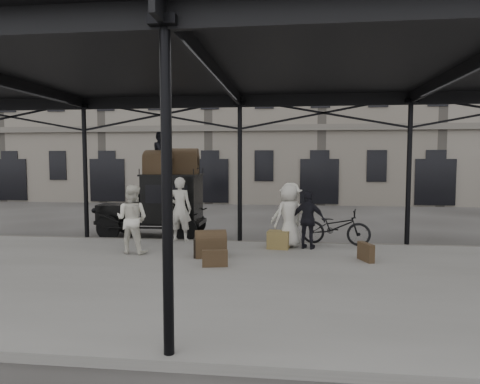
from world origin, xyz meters
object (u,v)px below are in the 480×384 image
(porter_left, at_px, (180,209))
(bicycle, at_px, (336,227))
(steamer_trunk_roof_near, at_px, (158,164))
(porter_official, at_px, (308,220))
(steamer_trunk_platform, at_px, (211,245))
(taxi, at_px, (164,203))

(porter_left, bearing_deg, bicycle, -176.83)
(porter_left, xyz_separation_m, steamer_trunk_roof_near, (-0.99, 1.01, 1.37))
(porter_left, relative_size, porter_official, 1.21)
(bicycle, relative_size, steamer_trunk_roof_near, 2.21)
(porter_left, bearing_deg, steamer_trunk_platform, 127.23)
(porter_official, bearing_deg, steamer_trunk_platform, 45.07)
(taxi, relative_size, steamer_trunk_roof_near, 3.99)
(steamer_trunk_roof_near, bearing_deg, steamer_trunk_platform, -36.89)
(steamer_trunk_roof_near, bearing_deg, taxi, 87.75)
(taxi, height_order, porter_left, taxi)
(taxi, height_order, steamer_trunk_roof_near, steamer_trunk_roof_near)
(porter_left, distance_m, porter_official, 3.98)
(porter_official, bearing_deg, taxi, -4.50)
(steamer_trunk_platform, bearing_deg, steamer_trunk_roof_near, 110.92)
(porter_left, relative_size, bicycle, 0.98)
(porter_left, distance_m, bicycle, 4.75)
(steamer_trunk_roof_near, bearing_deg, porter_official, -4.11)
(steamer_trunk_roof_near, xyz_separation_m, steamer_trunk_platform, (2.33, -3.07, -2.07))
(porter_left, xyz_separation_m, porter_official, (3.91, -0.76, -0.17))
(porter_left, distance_m, steamer_trunk_platform, 2.55)
(porter_left, xyz_separation_m, bicycle, (4.73, -0.06, -0.46))
(porter_official, height_order, steamer_trunk_roof_near, steamer_trunk_roof_near)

